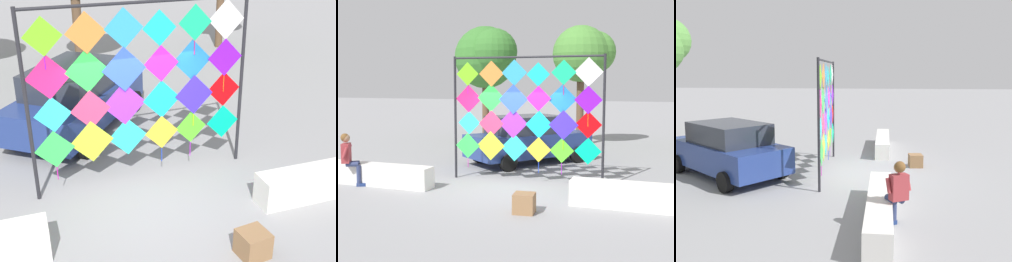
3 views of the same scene
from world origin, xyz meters
The scene contains 9 objects.
ground centered at (0.00, 0.00, 0.00)m, with size 120.00×120.00×0.00m, color gray.
plaza_ledge_left centered at (-3.75, -0.59, 0.29)m, with size 3.81×0.52×0.58m, color silver.
plaza_ledge_right centered at (3.75, -0.59, 0.29)m, with size 3.81×0.52×0.58m, color silver.
kite_display_rack centered at (0.20, 1.13, 2.06)m, with size 4.27×0.27×3.50m.
seated_vendor centered at (-4.07, -0.93, 0.83)m, with size 0.69×0.62×1.42m.
parked_car centered at (-0.64, 4.04, 0.83)m, with size 4.00×4.47×1.64m.
cardboard_box_large centered at (1.08, -1.70, 0.21)m, with size 0.44×0.43×0.42m, color olive.
tree_broadleaf centered at (-4.39, 9.46, 4.01)m, with size 3.25×3.14×5.49m.
tree_far_right centered at (0.33, 9.10, 4.03)m, with size 2.68×2.56×5.25m.
Camera 2 is at (3.88, -10.45, 2.74)m, focal length 47.40 mm.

